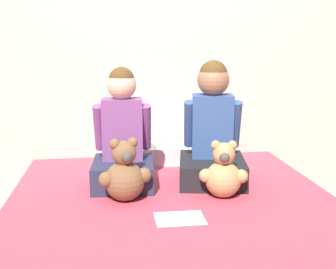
% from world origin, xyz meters
% --- Properties ---
extents(wall_behind_bed, '(8.00, 0.06, 2.50)m').
position_xyz_m(wall_behind_bed, '(0.00, 1.11, 1.25)').
color(wall_behind_bed, beige).
rests_on(wall_behind_bed, ground_plane).
extents(bed, '(1.60, 2.03, 0.39)m').
position_xyz_m(bed, '(0.00, 0.00, 0.20)').
color(bed, '#997F60').
rests_on(bed, ground_plane).
extents(child_on_left, '(0.33, 0.36, 0.62)m').
position_xyz_m(child_on_left, '(-0.23, 0.44, 0.63)').
color(child_on_left, '#282D47').
rests_on(child_on_left, bed).
extents(child_on_right, '(0.41, 0.43, 0.65)m').
position_xyz_m(child_on_right, '(0.25, 0.45, 0.65)').
color(child_on_right, black).
rests_on(child_on_right, bed).
extents(teddy_bear_held_by_left_child, '(0.25, 0.19, 0.30)m').
position_xyz_m(teddy_bear_held_by_left_child, '(-0.23, 0.20, 0.52)').
color(teddy_bear_held_by_left_child, brown).
rests_on(teddy_bear_held_by_left_child, bed).
extents(teddy_bear_held_by_right_child, '(0.23, 0.18, 0.28)m').
position_xyz_m(teddy_bear_held_by_right_child, '(0.25, 0.18, 0.51)').
color(teddy_bear_held_by_right_child, tan).
rests_on(teddy_bear_held_by_right_child, bed).
extents(pillow_at_headboard, '(0.51, 0.27, 0.11)m').
position_xyz_m(pillow_at_headboard, '(0.00, 0.85, 0.45)').
color(pillow_at_headboard, silver).
rests_on(pillow_at_headboard, bed).
extents(sign_card, '(0.21, 0.15, 0.00)m').
position_xyz_m(sign_card, '(-0.01, -0.05, 0.40)').
color(sign_card, white).
rests_on(sign_card, bed).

